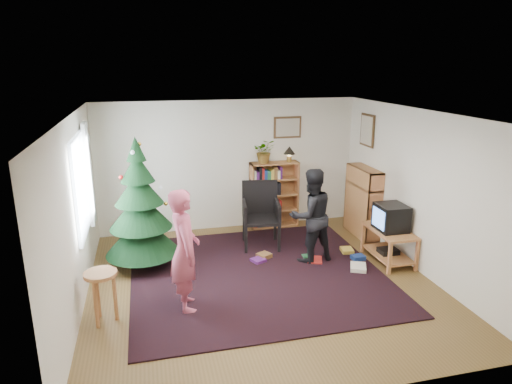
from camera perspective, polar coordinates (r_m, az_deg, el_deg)
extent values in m
plane|color=brown|center=(6.93, 0.74, -11.29)|extent=(5.00, 5.00, 0.00)
plane|color=white|center=(6.20, 0.82, 9.71)|extent=(5.00, 5.00, 0.00)
cube|color=silver|center=(8.82, -3.33, 3.34)|extent=(5.00, 0.02, 2.50)
cube|color=silver|center=(4.26, 9.45, -11.17)|extent=(5.00, 0.02, 2.50)
cube|color=silver|center=(6.34, -21.70, -2.90)|extent=(0.02, 5.00, 2.50)
cube|color=silver|center=(7.47, 19.68, 0.07)|extent=(0.02, 5.00, 2.50)
cube|color=black|center=(7.19, 0.13, -10.16)|extent=(3.80, 3.60, 0.02)
cube|color=silver|center=(6.83, -21.05, 0.69)|extent=(0.04, 1.20, 1.40)
cube|color=silver|center=(7.50, -20.15, 2.08)|extent=(0.06, 0.35, 1.60)
cube|color=#4C3319|center=(8.95, 3.96, 8.07)|extent=(0.55, 0.03, 0.42)
cube|color=beige|center=(8.95, 3.96, 8.07)|extent=(0.47, 0.01, 0.34)
cube|color=#4C3319|center=(8.79, 13.75, 7.51)|extent=(0.03, 0.50, 0.60)
cube|color=beige|center=(8.79, 13.75, 7.51)|extent=(0.01, 0.42, 0.52)
cylinder|color=#3F2816|center=(7.65, -13.85, -8.13)|extent=(0.11, 0.11, 0.22)
cone|color=black|center=(7.49, -14.08, -5.05)|extent=(1.16, 1.16, 0.65)
cone|color=black|center=(7.36, -14.28, -2.19)|extent=(0.97, 0.97, 0.58)
cone|color=black|center=(7.26, -14.48, 0.51)|extent=(0.75, 0.75, 0.51)
cone|color=black|center=(7.18, -14.65, 3.00)|extent=(0.52, 0.52, 0.45)
cone|color=black|center=(7.12, -14.82, 5.27)|extent=(0.30, 0.30, 0.37)
cube|color=#B56D40|center=(9.01, 2.27, -0.32)|extent=(0.95, 0.30, 1.30)
cube|color=#B56D40|center=(8.85, 2.31, 3.63)|extent=(0.95, 0.30, 0.03)
cube|color=#B56D40|center=(8.77, 13.21, -1.19)|extent=(0.30, 0.95, 1.30)
cube|color=#B56D40|center=(8.61, 13.48, 2.85)|extent=(0.30, 0.95, 0.03)
cube|color=#B56D40|center=(7.75, 16.40, -4.67)|extent=(0.53, 0.96, 0.04)
cube|color=#B56D40|center=(7.38, 16.36, -8.03)|extent=(0.05, 0.05, 0.51)
cube|color=#B56D40|center=(7.62, 19.47, -7.55)|extent=(0.05, 0.05, 0.51)
cube|color=#B56D40|center=(8.10, 13.22, -5.61)|extent=(0.05, 0.05, 0.51)
cube|color=#B56D40|center=(8.32, 16.13, -5.24)|extent=(0.05, 0.05, 0.51)
cube|color=#B56D40|center=(7.90, 16.17, -7.46)|extent=(0.49, 0.92, 0.03)
cube|color=black|center=(7.88, 16.20, -7.09)|extent=(0.30, 0.25, 0.08)
cube|color=black|center=(7.67, 16.53, -3.05)|extent=(0.44, 0.49, 0.42)
cube|color=#568CE9|center=(7.56, 15.05, -3.21)|extent=(0.01, 0.38, 0.31)
cube|color=black|center=(8.00, 0.64, -3.46)|extent=(0.72, 0.72, 0.05)
cube|color=black|center=(8.16, 0.14, -0.68)|extent=(0.63, 0.15, 0.63)
cube|color=black|center=(7.77, -0.88, -6.10)|extent=(0.06, 0.06, 0.51)
cube|color=black|center=(7.90, 3.16, -5.72)|extent=(0.06, 0.06, 0.51)
cube|color=black|center=(8.28, -1.77, -4.66)|extent=(0.06, 0.06, 0.51)
cube|color=black|center=(8.41, 2.03, -4.33)|extent=(0.06, 0.06, 0.51)
cylinder|color=#B56D40|center=(6.03, -18.89, -9.66)|extent=(0.41, 0.41, 0.05)
cylinder|color=#B56D40|center=(6.16, -17.20, -12.45)|extent=(0.05, 0.05, 0.63)
cylinder|color=#B56D40|center=(6.30, -19.19, -12.00)|extent=(0.05, 0.05, 0.63)
cylinder|color=#B56D40|center=(6.07, -19.39, -13.11)|extent=(0.05, 0.05, 0.63)
imported|color=#AA445B|center=(6.03, -8.90, -7.21)|extent=(0.43, 0.62, 1.65)
imported|color=black|center=(7.43, 6.88, -2.97)|extent=(0.85, 0.72, 1.56)
imported|color=gray|center=(8.75, 1.07, 5.13)|extent=(0.47, 0.42, 0.46)
cylinder|color=#A57F33|center=(8.92, 4.17, 4.11)|extent=(0.09, 0.09, 0.09)
sphere|color=#FFD88C|center=(8.90, 4.19, 4.76)|extent=(0.09, 0.09, 0.09)
cone|color=black|center=(8.89, 4.20, 5.24)|extent=(0.23, 0.23, 0.15)
cube|color=#A51E19|center=(7.66, 7.37, -8.33)|extent=(0.20, 0.20, 0.08)
cube|color=navy|center=(7.82, 12.63, -8.08)|extent=(0.20, 0.20, 0.08)
cube|color=#1E592D|center=(7.80, 6.51, -7.86)|extent=(0.20, 0.20, 0.08)
cube|color=gold|center=(8.07, 11.29, -7.21)|extent=(0.20, 0.20, 0.08)
cube|color=brown|center=(7.71, 1.02, -8.04)|extent=(0.20, 0.20, 0.08)
cube|color=beige|center=(7.48, 12.66, -9.23)|extent=(0.20, 0.20, 0.08)
cube|color=#4C1959|center=(7.56, 0.30, -8.52)|extent=(0.20, 0.20, 0.08)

